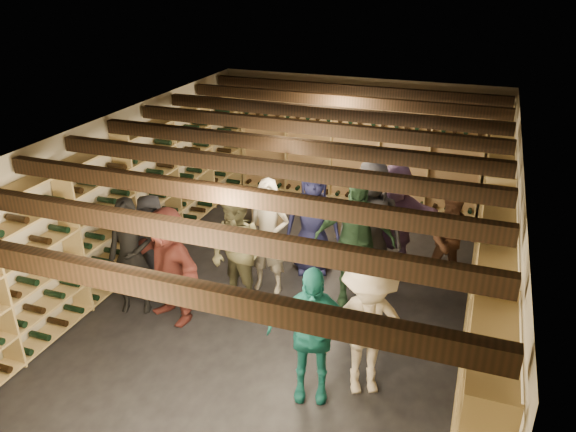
{
  "coord_description": "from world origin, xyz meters",
  "views": [
    {
      "loc": [
        2.31,
        -6.44,
        4.4
      ],
      "look_at": [
        -0.09,
        0.2,
        1.17
      ],
      "focal_mm": 35.0,
      "sensor_mm": 36.0,
      "label": 1
    }
  ],
  "objects_px": {
    "crate_stack_right": "(353,228)",
    "person_7": "(268,237)",
    "person_0": "(153,244)",
    "person_2": "(237,253)",
    "crate_stack_left": "(267,210)",
    "person_4": "(311,334)",
    "crate_loose": "(380,218)",
    "person_1": "(131,257)",
    "person_5": "(169,264)",
    "person_6": "(313,220)",
    "person_12": "(370,224)",
    "person_11": "(394,218)",
    "person_8": "(452,240)",
    "person_3": "(368,328)",
    "person_10": "(354,241)"
  },
  "relations": [
    {
      "from": "person_6",
      "to": "person_12",
      "type": "relative_size",
      "value": 0.9
    },
    {
      "from": "person_11",
      "to": "person_6",
      "type": "bearing_deg",
      "value": -169.52
    },
    {
      "from": "crate_stack_right",
      "to": "person_2",
      "type": "relative_size",
      "value": 0.34
    },
    {
      "from": "crate_stack_left",
      "to": "person_1",
      "type": "relative_size",
      "value": 0.32
    },
    {
      "from": "crate_loose",
      "to": "person_7",
      "type": "height_order",
      "value": "person_7"
    },
    {
      "from": "crate_stack_left",
      "to": "person_10",
      "type": "bearing_deg",
      "value": -43.73
    },
    {
      "from": "person_0",
      "to": "person_6",
      "type": "relative_size",
      "value": 0.87
    },
    {
      "from": "person_8",
      "to": "person_11",
      "type": "height_order",
      "value": "person_11"
    },
    {
      "from": "crate_stack_left",
      "to": "person_11",
      "type": "relative_size",
      "value": 0.3
    },
    {
      "from": "crate_stack_left",
      "to": "crate_stack_right",
      "type": "xyz_separation_m",
      "value": [
        1.61,
        -0.02,
        -0.09
      ]
    },
    {
      "from": "person_4",
      "to": "person_10",
      "type": "height_order",
      "value": "person_10"
    },
    {
      "from": "crate_loose",
      "to": "person_12",
      "type": "distance_m",
      "value": 2.3
    },
    {
      "from": "person_7",
      "to": "person_8",
      "type": "height_order",
      "value": "person_7"
    },
    {
      "from": "crate_stack_left",
      "to": "person_4",
      "type": "relative_size",
      "value": 0.33
    },
    {
      "from": "crate_stack_right",
      "to": "person_7",
      "type": "distance_m",
      "value": 2.29
    },
    {
      "from": "person_3",
      "to": "person_8",
      "type": "distance_m",
      "value": 2.67
    },
    {
      "from": "person_5",
      "to": "person_6",
      "type": "relative_size",
      "value": 0.94
    },
    {
      "from": "crate_stack_left",
      "to": "person_7",
      "type": "bearing_deg",
      "value": -67.63
    },
    {
      "from": "crate_loose",
      "to": "person_2",
      "type": "relative_size",
      "value": 0.31
    },
    {
      "from": "person_1",
      "to": "person_11",
      "type": "relative_size",
      "value": 0.95
    },
    {
      "from": "crate_loose",
      "to": "person_1",
      "type": "distance_m",
      "value": 4.78
    },
    {
      "from": "person_6",
      "to": "person_10",
      "type": "height_order",
      "value": "person_10"
    },
    {
      "from": "crate_stack_right",
      "to": "person_5",
      "type": "distance_m",
      "value": 3.63
    },
    {
      "from": "person_1",
      "to": "person_11",
      "type": "height_order",
      "value": "person_11"
    },
    {
      "from": "crate_stack_right",
      "to": "person_7",
      "type": "bearing_deg",
      "value": -110.04
    },
    {
      "from": "crate_loose",
      "to": "person_4",
      "type": "distance_m",
      "value": 4.78
    },
    {
      "from": "crate_stack_right",
      "to": "person_10",
      "type": "relative_size",
      "value": 0.3
    },
    {
      "from": "person_0",
      "to": "person_8",
      "type": "distance_m",
      "value": 4.27
    },
    {
      "from": "person_7",
      "to": "person_8",
      "type": "bearing_deg",
      "value": 20.04
    },
    {
      "from": "person_0",
      "to": "crate_loose",
      "type": "bearing_deg",
      "value": 29.37
    },
    {
      "from": "person_1",
      "to": "person_6",
      "type": "relative_size",
      "value": 0.97
    },
    {
      "from": "person_1",
      "to": "person_6",
      "type": "bearing_deg",
      "value": 24.77
    },
    {
      "from": "crate_stack_right",
      "to": "person_4",
      "type": "height_order",
      "value": "person_4"
    },
    {
      "from": "person_2",
      "to": "person_11",
      "type": "distance_m",
      "value": 2.5
    },
    {
      "from": "person_12",
      "to": "person_10",
      "type": "bearing_deg",
      "value": -111.87
    },
    {
      "from": "person_7",
      "to": "crate_loose",
      "type": "bearing_deg",
      "value": 67.1
    },
    {
      "from": "crate_stack_left",
      "to": "crate_stack_right",
      "type": "height_order",
      "value": "crate_stack_left"
    },
    {
      "from": "crate_stack_left",
      "to": "person_2",
      "type": "xyz_separation_m",
      "value": [
        0.61,
        -2.61,
        0.56
      ]
    },
    {
      "from": "person_7",
      "to": "crate_stack_right",
      "type": "bearing_deg",
      "value": 67.86
    },
    {
      "from": "person_0",
      "to": "person_2",
      "type": "xyz_separation_m",
      "value": [
        1.29,
        0.04,
        0.08
      ]
    },
    {
      "from": "person_6",
      "to": "person_8",
      "type": "bearing_deg",
      "value": -12.42
    },
    {
      "from": "person_8",
      "to": "person_10",
      "type": "xyz_separation_m",
      "value": [
        -1.22,
        -0.89,
        0.2
      ]
    },
    {
      "from": "person_4",
      "to": "person_0",
      "type": "bearing_deg",
      "value": 140.08
    },
    {
      "from": "person_4",
      "to": "person_12",
      "type": "height_order",
      "value": "person_12"
    },
    {
      "from": "person_2",
      "to": "person_8",
      "type": "bearing_deg",
      "value": 49.27
    },
    {
      "from": "person_2",
      "to": "person_12",
      "type": "height_order",
      "value": "person_12"
    },
    {
      "from": "crate_loose",
      "to": "person_12",
      "type": "xyz_separation_m",
      "value": [
        0.22,
        -2.12,
        0.85
      ]
    },
    {
      "from": "crate_stack_left",
      "to": "person_5",
      "type": "bearing_deg",
      "value": -91.88
    },
    {
      "from": "person_11",
      "to": "crate_loose",
      "type": "bearing_deg",
      "value": 95.61
    },
    {
      "from": "person_3",
      "to": "person_7",
      "type": "relative_size",
      "value": 0.96
    }
  ]
}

